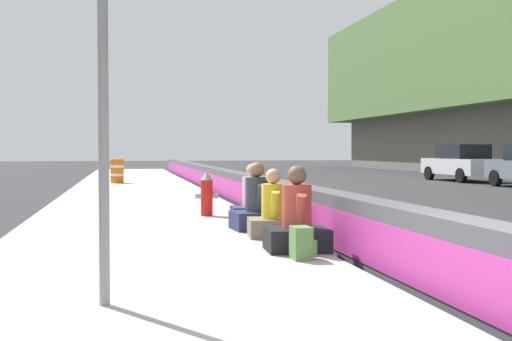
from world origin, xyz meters
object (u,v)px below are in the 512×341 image
object	(u,v)px
route_sign_post	(103,62)
seated_person_far	(253,204)
construction_barrel	(117,171)
seated_person_rear	(257,208)
seated_person_foreground	(297,224)
parked_car_midline	(462,163)
seated_person_middle	(273,215)
backpack	(302,243)
fire_hydrant	(207,193)

from	to	relation	value
route_sign_post	seated_person_far	xyz separation A→B (m)	(5.87, -2.46, -1.74)
construction_barrel	seated_person_far	bearing A→B (deg)	-169.91
seated_person_far	seated_person_rear	bearing A→B (deg)	172.62
seated_person_foreground	seated_person_rear	size ratio (longest dim) A/B	1.00
seated_person_far	parked_car_midline	world-z (taller)	parked_car_midline
seated_person_middle	route_sign_post	bearing A→B (deg)	148.57
backpack	parked_car_midline	distance (m)	23.81
seated_person_foreground	construction_barrel	world-z (taller)	seated_person_foreground
route_sign_post	backpack	bearing A→B (deg)	-50.64
route_sign_post	construction_barrel	size ratio (longest dim) A/B	3.79
construction_barrel	parked_car_midline	xyz separation A→B (m)	(1.14, -15.67, 0.24)
fire_hydrant	seated_person_foreground	distance (m)	4.73
route_sign_post	parked_car_midline	xyz separation A→B (m)	(21.64, -15.53, -1.35)
seated_person_rear	parked_car_midline	xyz separation A→B (m)	(16.80, -13.20, 0.37)
route_sign_post	seated_person_foreground	world-z (taller)	route_sign_post
backpack	seated_person_far	bearing A→B (deg)	-2.68
backpack	fire_hydrant	bearing A→B (deg)	5.25
backpack	seated_person_rear	bearing A→B (deg)	-1.04
fire_hydrant	seated_person_foreground	bearing A→B (deg)	-172.70
seated_person_far	seated_person_middle	bearing A→B (deg)	177.89
construction_barrel	parked_car_midline	bearing A→B (deg)	-85.84
seated_person_foreground	parked_car_midline	size ratio (longest dim) A/B	0.25
fire_hydrant	seated_person_rear	distance (m)	2.43
parked_car_midline	fire_hydrant	bearing A→B (deg)	136.40
seated_person_rear	seated_person_far	distance (m)	1.05
seated_person_middle	construction_barrel	bearing A→B (deg)	8.67
route_sign_post	construction_barrel	distance (m)	20.56
seated_person_rear	seated_person_far	bearing A→B (deg)	-7.38
route_sign_post	seated_person_foreground	bearing A→B (deg)	-43.51
seated_person_rear	parked_car_midline	bearing A→B (deg)	-38.16
seated_person_far	construction_barrel	distance (m)	14.86
fire_hydrant	seated_person_middle	xyz separation A→B (m)	(-3.30, -0.61, -0.12)
seated_person_foreground	route_sign_post	bearing A→B (deg)	136.49
parked_car_midline	seated_person_rear	bearing A→B (deg)	141.84
seated_person_middle	seated_person_far	bearing A→B (deg)	-2.11
seated_person_middle	seated_person_rear	bearing A→B (deg)	3.81
fire_hydrant	seated_person_far	distance (m)	1.50
backpack	construction_barrel	xyz separation A→B (m)	(18.64, 2.41, 0.28)
seated_person_foreground	seated_person_middle	world-z (taller)	seated_person_foreground
route_sign_post	backpack	distance (m)	3.49
parked_car_midline	seated_person_middle	bearing A→B (deg)	143.46
backpack	seated_person_foreground	bearing A→B (deg)	-9.73
seated_person_middle	parked_car_midline	size ratio (longest dim) A/B	0.23
fire_hydrant	seated_person_middle	size ratio (longest dim) A/B	0.84
seated_person_far	backpack	world-z (taller)	seated_person_far
route_sign_post	seated_person_foreground	xyz separation A→B (m)	(2.51, -2.38, -1.72)
seated_person_foreground	parked_car_midline	distance (m)	23.21
seated_person_far	backpack	xyz separation A→B (m)	(-4.01, 0.19, -0.14)
route_sign_post	seated_person_rear	world-z (taller)	route_sign_post
construction_barrel	parked_car_midline	size ratio (longest dim) A/B	0.21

